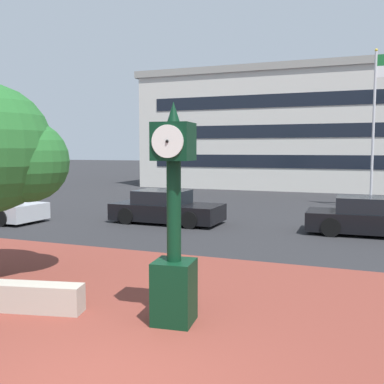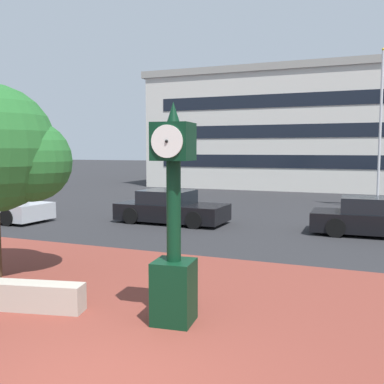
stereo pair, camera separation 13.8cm
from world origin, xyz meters
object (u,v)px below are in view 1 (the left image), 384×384
(street_clock, at_px, (174,234))
(car_street_distant, at_px, (166,208))
(car_street_mid, at_px, (373,218))
(civic_building, at_px, (350,130))
(flagpole_primary, at_px, (379,113))

(street_clock, height_order, car_street_distant, street_clock)
(car_street_mid, relative_size, car_street_distant, 1.03)
(civic_building, bearing_deg, street_clock, -93.27)
(street_clock, xyz_separation_m, car_street_mid, (3.22, 9.47, -0.92))
(street_clock, relative_size, civic_building, 0.12)
(car_street_mid, distance_m, flagpole_primary, 7.89)
(car_street_mid, bearing_deg, car_street_distant, -89.69)
(car_street_distant, xyz_separation_m, civic_building, (6.10, 21.76, 3.80))
(car_street_distant, height_order, flagpole_primary, flagpole_primary)
(street_clock, height_order, flagpole_primary, flagpole_primary)
(street_clock, xyz_separation_m, flagpole_primary, (3.48, 16.26, 3.09))
(street_clock, xyz_separation_m, car_street_distant, (-4.32, 9.28, -0.92))
(car_street_mid, bearing_deg, civic_building, -177.29)
(car_street_mid, relative_size, civic_building, 0.15)
(street_clock, distance_m, civic_building, 31.22)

